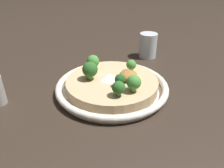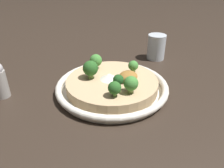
# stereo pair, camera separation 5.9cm
# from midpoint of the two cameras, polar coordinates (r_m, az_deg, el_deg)

# --- Properties ---
(ground_plane) EXTENTS (6.00, 6.00, 0.00)m
(ground_plane) POSITION_cam_midpoint_polar(r_m,az_deg,el_deg) (0.60, -2.81, -1.84)
(ground_plane) COLOR #2D231C
(risotto_bowl) EXTENTS (0.30, 0.30, 0.03)m
(risotto_bowl) POSITION_cam_midpoint_polar(r_m,az_deg,el_deg) (0.59, -2.85, -0.49)
(risotto_bowl) COLOR silver
(risotto_bowl) RESTS_ON ground_plane
(cheese_sprinkle) EXTENTS (0.05, 0.05, 0.02)m
(cheese_sprinkle) POSITION_cam_midpoint_polar(r_m,az_deg,el_deg) (0.58, -3.81, 1.72)
(cheese_sprinkle) COLOR white
(cheese_sprinkle) RESTS_ON risotto_bowl
(crispy_onion_garnish) EXTENTS (0.05, 0.05, 0.02)m
(crispy_onion_garnish) POSITION_cam_midpoint_polar(r_m,az_deg,el_deg) (0.58, 1.37, 2.21)
(crispy_onion_garnish) COLOR olive
(crispy_onion_garnish) RESTS_ON risotto_bowl
(broccoli_back_left) EXTENTS (0.04, 0.04, 0.05)m
(broccoli_back_left) POSITION_cam_midpoint_polar(r_m,az_deg,el_deg) (0.58, -8.70, 3.65)
(broccoli_back_left) COLOR #759E4C
(broccoli_back_left) RESTS_ON risotto_bowl
(broccoli_left) EXTENTS (0.03, 0.03, 0.03)m
(broccoli_left) POSITION_cam_midpoint_polar(r_m,az_deg,el_deg) (0.54, -1.00, 1.03)
(broccoli_left) COLOR #759E4C
(broccoli_left) RESTS_ON risotto_bowl
(broccoli_front_right) EXTENTS (0.03, 0.03, 0.04)m
(broccoli_front_right) POSITION_cam_midpoint_polar(r_m,az_deg,el_deg) (0.62, 2.31, 4.89)
(broccoli_front_right) COLOR #84A856
(broccoli_front_right) RESTS_ON risotto_bowl
(broccoli_front) EXTENTS (0.04, 0.04, 0.04)m
(broccoli_front) POSITION_cam_midpoint_polar(r_m,az_deg,el_deg) (0.52, 2.50, 0.27)
(broccoli_front) COLOR #84A856
(broccoli_front) RESTS_ON risotto_bowl
(broccoli_back_right) EXTENTS (0.04, 0.04, 0.04)m
(broccoli_back_right) POSITION_cam_midpoint_polar(r_m,az_deg,el_deg) (0.64, -7.65, 5.80)
(broccoli_back_right) COLOR #759E4C
(broccoli_back_right) RESTS_ON risotto_bowl
(broccoli_front_left) EXTENTS (0.03, 0.03, 0.04)m
(broccoli_front_left) POSITION_cam_midpoint_polar(r_m,az_deg,el_deg) (0.50, -1.62, -1.11)
(broccoli_front_left) COLOR #668E47
(broccoli_front_left) RESTS_ON risotto_bowl
(drinking_glass) EXTENTS (0.06, 0.06, 0.09)m
(drinking_glass) POSITION_cam_midpoint_polar(r_m,az_deg,el_deg) (0.81, 7.31, 9.93)
(drinking_glass) COLOR silver
(drinking_glass) RESTS_ON ground_plane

